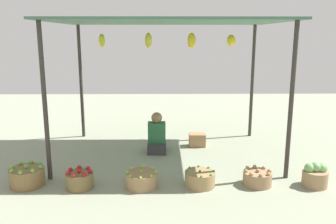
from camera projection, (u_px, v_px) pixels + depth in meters
The scene contains 10 objects.
ground_plane at pixel (168, 153), 6.78m from camera, with size 14.00×14.00×0.00m, color gray.
market_stall_structure at pixel (168, 29), 6.28m from camera, with size 4.05×2.71×2.49m.
vendor_person at pixel (157, 137), 6.84m from camera, with size 0.36×0.44×0.78m.
basket_green_apples at pixel (27, 176), 5.31m from camera, with size 0.51×0.51×0.34m.
basket_red_apples at pixel (80, 180), 5.23m from camera, with size 0.41×0.41×0.30m.
basket_limes at pixel (142, 180), 5.26m from camera, with size 0.48×0.48×0.26m.
basket_green_chilies at pixel (200, 179), 5.30m from camera, with size 0.46×0.46×0.26m.
basket_potatoes at pixel (257, 178), 5.34m from camera, with size 0.43×0.43×0.26m.
basket_cabbages at pixel (315, 176), 5.28m from camera, with size 0.37×0.37×0.38m.
wooden_crate_near_vendor at pixel (197, 140), 7.21m from camera, with size 0.33×0.25×0.26m, color #A4784F.
Camera 1 is at (-0.08, -6.45, 2.23)m, focal length 37.59 mm.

